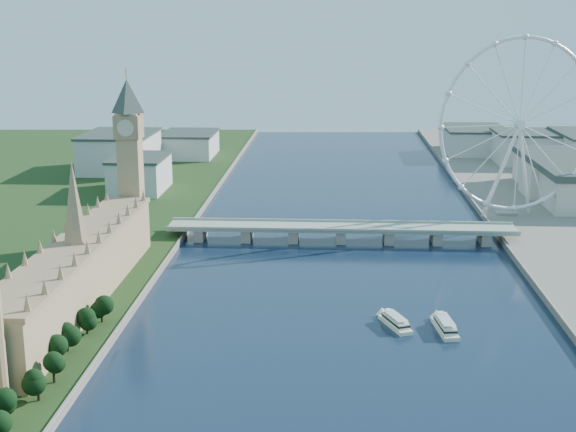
{
  "coord_description": "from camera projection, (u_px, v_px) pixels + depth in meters",
  "views": [
    {
      "loc": [
        -5.98,
        -192.98,
        137.41
      ],
      "look_at": [
        -28.71,
        210.0,
        37.96
      ],
      "focal_mm": 50.0,
      "sensor_mm": 36.0,
      "label": 1
    }
  ],
  "objects": [
    {
      "name": "tour_boat_far",
      "position": [
        445.0,
        331.0,
        362.54
      ],
      "size": [
        10.8,
        29.38,
        6.33
      ],
      "primitive_type": null,
      "rotation": [
        0.0,
        0.0,
        0.12
      ],
      "color": "beige",
      "rests_on": "ground"
    },
    {
      "name": "county_hall",
      "position": [
        563.0,
        199.0,
        626.9
      ],
      "size": [
        54.0,
        144.0,
        35.0
      ],
      "primitive_type": null,
      "color": "beige",
      "rests_on": "ground"
    },
    {
      "name": "city_skyline",
      "position": [
        381.0,
        150.0,
        756.37
      ],
      "size": [
        505.0,
        280.0,
        32.0
      ],
      "color": "beige",
      "rests_on": "ground"
    },
    {
      "name": "westminster_bridge",
      "position": [
        341.0,
        231.0,
        508.86
      ],
      "size": [
        220.0,
        22.0,
        9.5
      ],
      "color": "gray",
      "rests_on": "ground"
    },
    {
      "name": "parliament_range",
      "position": [
        78.0,
        272.0,
        387.0
      ],
      "size": [
        24.0,
        200.0,
        70.0
      ],
      "color": "tan",
      "rests_on": "ground"
    },
    {
      "name": "tour_boat_near",
      "position": [
        395.0,
        327.0,
        367.98
      ],
      "size": [
        16.31,
        27.51,
        5.91
      ],
      "primitive_type": null,
      "rotation": [
        0.0,
        0.0,
        0.38
      ],
      "color": "#EEEEC6",
      "rests_on": "ground"
    },
    {
      "name": "big_ben",
      "position": [
        129.0,
        140.0,
        480.2
      ],
      "size": [
        20.02,
        20.02,
        110.0
      ],
      "color": "tan",
      "rests_on": "ground"
    },
    {
      "name": "tree_row",
      "position": [
        23.0,
        396.0,
        279.76
      ],
      "size": [
        8.04,
        184.04,
        21.04
      ],
      "color": "black",
      "rests_on": "ground"
    },
    {
      "name": "london_eye",
      "position": [
        520.0,
        125.0,
        541.13
      ],
      "size": [
        113.6,
        39.12,
        124.3
      ],
      "color": "silver",
      "rests_on": "ground"
    }
  ]
}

